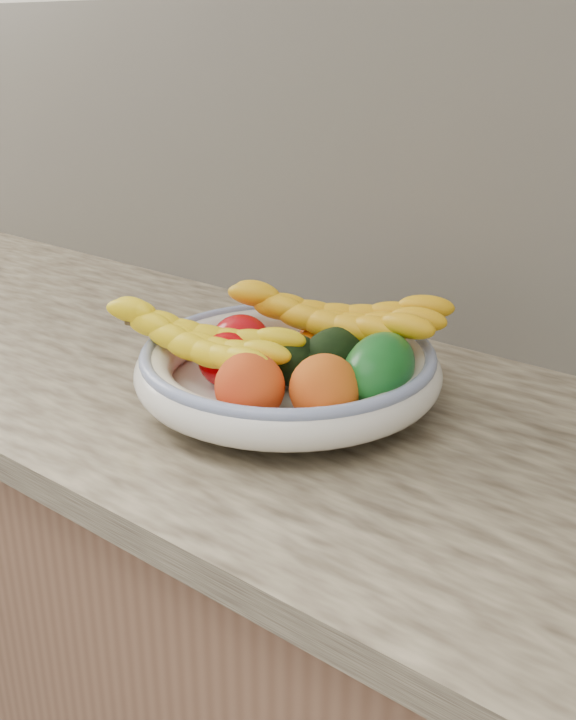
% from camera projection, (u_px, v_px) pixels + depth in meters
% --- Properties ---
extents(kitchen_counter, '(2.44, 0.66, 1.40)m').
position_uv_depth(kitchen_counter, '(298.00, 655.00, 1.22)').
color(kitchen_counter, brown).
rests_on(kitchen_counter, ground).
extents(fruit_bowl, '(0.39, 0.39, 0.08)m').
position_uv_depth(fruit_bowl, '(288.00, 368.00, 1.02)').
color(fruit_bowl, silver).
rests_on(fruit_bowl, kitchen_counter).
extents(clementine_back_left, '(0.06, 0.06, 0.05)m').
position_uv_depth(clementine_back_left, '(318.00, 339.00, 1.10)').
color(clementine_back_left, '#FF6305').
rests_on(clementine_back_left, fruit_bowl).
extents(clementine_back_right, '(0.05, 0.05, 0.05)m').
position_uv_depth(clementine_back_right, '(349.00, 347.00, 1.08)').
color(clementine_back_right, '#DA4504').
rests_on(clementine_back_right, fruit_bowl).
extents(clementine_back_mid, '(0.07, 0.07, 0.05)m').
position_uv_depth(clementine_back_mid, '(316.00, 345.00, 1.08)').
color(clementine_back_mid, orange).
rests_on(clementine_back_mid, fruit_bowl).
extents(tomato_left, '(0.10, 0.10, 0.07)m').
position_uv_depth(tomato_left, '(241.00, 342.00, 1.07)').
color(tomato_left, '#B4060E').
rests_on(tomato_left, fruit_bowl).
extents(tomato_near_left, '(0.11, 0.11, 0.07)m').
position_uv_depth(tomato_near_left, '(230.00, 359.00, 1.01)').
color(tomato_near_left, '#AD0004').
rests_on(tomato_near_left, fruit_bowl).
extents(avocado_center, '(0.08, 0.10, 0.06)m').
position_uv_depth(avocado_center, '(293.00, 360.00, 1.01)').
color(avocado_center, black).
rests_on(avocado_center, fruit_bowl).
extents(avocado_right, '(0.08, 0.11, 0.07)m').
position_uv_depth(avocado_right, '(336.00, 355.00, 1.02)').
color(avocado_right, black).
rests_on(avocado_right, fruit_bowl).
extents(green_mango, '(0.13, 0.14, 0.11)m').
position_uv_depth(green_mango, '(379.00, 370.00, 0.95)').
color(green_mango, '#0F5419').
rests_on(green_mango, fruit_bowl).
extents(peach_front, '(0.09, 0.09, 0.08)m').
position_uv_depth(peach_front, '(250.00, 387.00, 0.93)').
color(peach_front, orange).
rests_on(peach_front, fruit_bowl).
extents(peach_right, '(0.09, 0.09, 0.08)m').
position_uv_depth(peach_right, '(325.00, 389.00, 0.92)').
color(peach_right, orange).
rests_on(peach_right, fruit_bowl).
extents(banana_bunch_back, '(0.34, 0.19, 0.09)m').
position_uv_depth(banana_bunch_back, '(332.00, 323.00, 1.06)').
color(banana_bunch_back, '#EEAF13').
rests_on(banana_bunch_back, fruit_bowl).
extents(banana_bunch_front, '(0.30, 0.16, 0.08)m').
position_uv_depth(banana_bunch_front, '(196.00, 345.00, 1.01)').
color(banana_bunch_front, yellow).
rests_on(banana_bunch_front, fruit_bowl).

